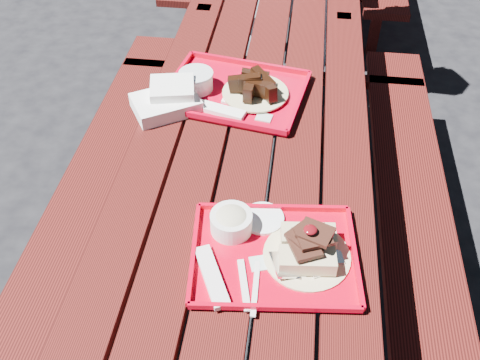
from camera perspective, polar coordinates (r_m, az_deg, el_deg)
The scene contains 5 objects.
ground at distance 2.18m, azimuth 0.52°, elevation -12.79°, with size 60.00×60.00×0.00m, color black.
picnic_table_near at distance 1.73m, azimuth 0.63°, elevation -2.69°, with size 1.41×2.40×0.75m.
near_tray at distance 1.35m, azimuth 3.64°, elevation -6.84°, with size 0.44×0.36×0.13m.
far_tray at distance 1.85m, azimuth -0.82°, elevation 9.58°, with size 0.51×0.43×0.08m.
white_cloth at distance 1.80m, azimuth -7.71°, elevation 8.50°, with size 0.26×0.24×0.09m.
Camera 1 is at (0.13, -1.17, 1.83)m, focal length 40.00 mm.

